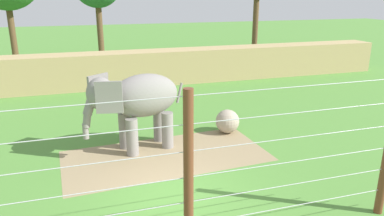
% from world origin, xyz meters
% --- Properties ---
extents(ground_plane, '(120.00, 120.00, 0.00)m').
position_xyz_m(ground_plane, '(0.00, 0.00, 0.00)').
color(ground_plane, '#518938').
extents(dirt_patch, '(7.17, 3.79, 0.01)m').
position_xyz_m(dirt_patch, '(0.52, 2.75, 0.00)').
color(dirt_patch, '#937F5B').
rests_on(dirt_patch, ground).
extents(embankment_wall, '(36.00, 1.80, 2.06)m').
position_xyz_m(embankment_wall, '(0.00, 13.49, 1.03)').
color(embankment_wall, tan).
rests_on(embankment_wall, ground).
extents(elephant, '(3.73, 1.94, 2.81)m').
position_xyz_m(elephant, '(-0.27, 3.63, 1.86)').
color(elephant, gray).
rests_on(elephant, ground).
extents(enrichment_ball, '(0.96, 0.96, 0.96)m').
position_xyz_m(enrichment_ball, '(3.43, 4.21, 0.48)').
color(enrichment_ball, tan).
rests_on(enrichment_ball, ground).
extents(cable_fence, '(10.90, 0.21, 3.71)m').
position_xyz_m(cable_fence, '(-0.06, -2.27, 1.87)').
color(cable_fence, brown).
rests_on(cable_fence, ground).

